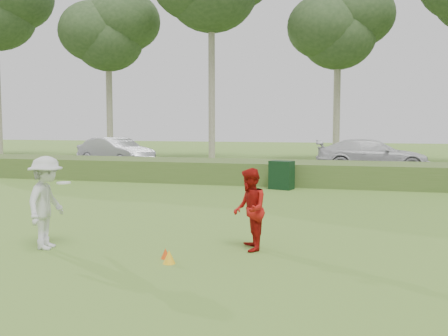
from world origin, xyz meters
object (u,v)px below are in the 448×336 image
(cone_yellow, at_px, (169,257))
(car_mid, at_px, (116,152))
(player_white, at_px, (46,203))
(cone_orange, at_px, (165,253))
(car_right, at_px, (372,155))
(utility_cabinet, at_px, (282,175))
(player_red, at_px, (250,209))

(cone_yellow, relative_size, car_mid, 0.05)
(player_white, bearing_deg, car_mid, 14.62)
(cone_orange, height_order, cone_yellow, cone_yellow)
(cone_yellow, bearing_deg, car_right, 78.25)
(player_white, distance_m, car_mid, 18.73)
(car_mid, bearing_deg, utility_cabinet, -99.23)
(player_white, relative_size, utility_cabinet, 1.70)
(player_red, xyz_separation_m, cone_yellow, (-1.17, -1.30, -0.68))
(player_white, height_order, utility_cabinet, player_white)
(car_mid, bearing_deg, cone_yellow, -125.91)
(cone_yellow, height_order, car_mid, car_mid)
(player_white, distance_m, utility_cabinet, 10.74)
(cone_orange, bearing_deg, car_mid, 119.94)
(cone_orange, relative_size, car_right, 0.03)
(cone_yellow, height_order, utility_cabinet, utility_cabinet)
(player_white, height_order, car_right, player_white)
(player_red, distance_m, car_mid, 19.83)
(cone_orange, bearing_deg, car_right, 77.50)
(player_red, relative_size, cone_yellow, 6.59)
(utility_cabinet, bearing_deg, cone_orange, -77.32)
(player_white, height_order, car_mid, player_white)
(player_white, xyz_separation_m, utility_cabinet, (3.11, 10.28, -0.38))
(car_mid, xyz_separation_m, car_right, (13.98, 0.85, -0.01))
(player_red, bearing_deg, cone_orange, -71.50)
(utility_cabinet, bearing_deg, car_right, 81.84)
(player_red, height_order, car_right, car_right)
(car_mid, bearing_deg, car_right, -62.41)
(utility_cabinet, bearing_deg, cone_yellow, -76.23)
(player_white, distance_m, cone_yellow, 2.87)
(player_red, bearing_deg, player_white, -94.83)
(utility_cabinet, distance_m, car_right, 8.51)
(car_mid, bearing_deg, cone_orange, -125.95)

